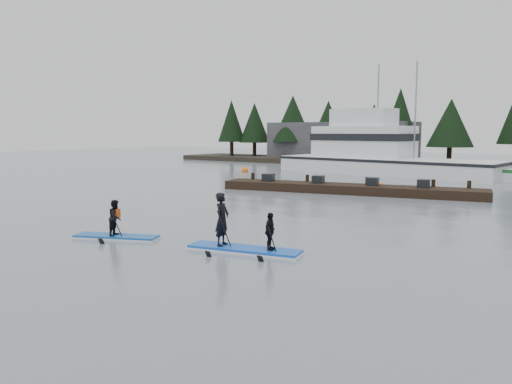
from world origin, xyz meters
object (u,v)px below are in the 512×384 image
Objects in this scene: fishing_boat_large at (380,165)px; paddleboard_duo at (241,233)px; paddleboard_solo at (116,225)px; floating_dock at (349,189)px.

paddleboard_duo is at bearing -69.97° from fishing_boat_large.
fishing_boat_large is at bearing 71.13° from paddleboard_solo.
paddleboard_solo is at bearing 179.75° from paddleboard_duo.
paddleboard_solo is at bearing -78.92° from fishing_boat_large.
paddleboard_duo is at bearing -88.88° from floating_dock.
floating_dock is 17.33m from paddleboard_solo.
fishing_boat_large is 32.27m from paddleboard_solo.
paddleboard_duo is (7.45, -31.11, -0.27)m from fishing_boat_large.
paddleboard_duo reaches higher than floating_dock.
paddleboard_duo is (4.91, 1.06, 0.10)m from paddleboard_solo.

